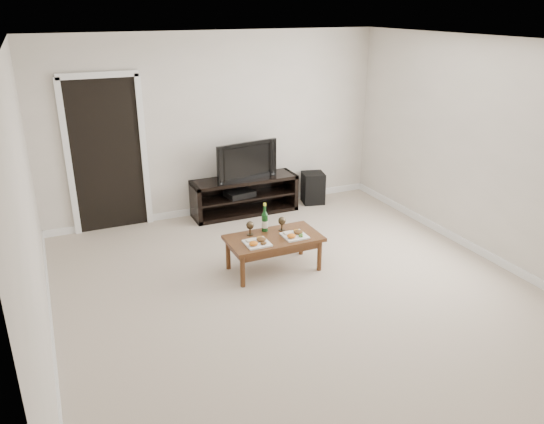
% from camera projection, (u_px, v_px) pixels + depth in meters
% --- Properties ---
extents(floor, '(5.50, 5.50, 0.00)m').
position_uv_depth(floor, '(301.00, 295.00, 5.71)').
color(floor, '#BCAB97').
rests_on(floor, ground).
extents(back_wall, '(5.00, 0.04, 2.60)m').
position_uv_depth(back_wall, '(216.00, 126.00, 7.59)').
color(back_wall, silver).
rests_on(back_wall, ground).
extents(ceiling, '(5.00, 5.50, 0.04)m').
position_uv_depth(ceiling, '(307.00, 41.00, 4.75)').
color(ceiling, white).
rests_on(ceiling, back_wall).
extents(doorway, '(0.90, 0.02, 2.05)m').
position_uv_depth(doorway, '(107.00, 156.00, 7.08)').
color(doorway, black).
rests_on(doorway, ground).
extents(media_console, '(1.56, 0.45, 0.55)m').
position_uv_depth(media_console, '(245.00, 196.00, 7.85)').
color(media_console, black).
rests_on(media_console, ground).
extents(television, '(0.97, 0.28, 0.56)m').
position_uv_depth(television, '(244.00, 160.00, 7.65)').
color(television, black).
rests_on(television, media_console).
extents(av_receiver, '(0.45, 0.36, 0.08)m').
position_uv_depth(av_receiver, '(239.00, 193.00, 7.79)').
color(av_receiver, black).
rests_on(av_receiver, media_console).
extents(subwoofer, '(0.39, 0.39, 0.48)m').
position_uv_depth(subwoofer, '(313.00, 188.00, 8.29)').
color(subwoofer, black).
rests_on(subwoofer, ground).
extents(coffee_table, '(1.09, 0.60, 0.42)m').
position_uv_depth(coffee_table, '(274.00, 253.00, 6.19)').
color(coffee_table, '#573518').
rests_on(coffee_table, ground).
extents(plate_left, '(0.27, 0.27, 0.07)m').
position_uv_depth(plate_left, '(257.00, 241.00, 5.92)').
color(plate_left, white).
rests_on(plate_left, coffee_table).
extents(plate_right, '(0.27, 0.27, 0.07)m').
position_uv_depth(plate_right, '(294.00, 234.00, 6.11)').
color(plate_right, white).
rests_on(plate_right, coffee_table).
extents(wine_bottle, '(0.07, 0.07, 0.35)m').
position_uv_depth(wine_bottle, '(265.00, 217.00, 6.21)').
color(wine_bottle, '#103D16').
rests_on(wine_bottle, coffee_table).
extents(goblet_left, '(0.09, 0.09, 0.17)m').
position_uv_depth(goblet_left, '(250.00, 228.00, 6.14)').
color(goblet_left, '#392F1F').
rests_on(goblet_left, coffee_table).
extents(goblet_right, '(0.09, 0.09, 0.17)m').
position_uv_depth(goblet_right, '(282.00, 224.00, 6.26)').
color(goblet_right, '#392F1F').
rests_on(goblet_right, coffee_table).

